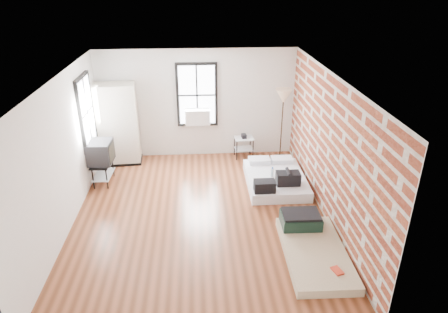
{
  "coord_description": "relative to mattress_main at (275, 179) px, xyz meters",
  "views": [
    {
      "loc": [
        -0.01,
        -6.83,
        4.5
      ],
      "look_at": [
        0.5,
        0.3,
        1.16
      ],
      "focal_mm": 32.0,
      "sensor_mm": 36.0,
      "label": 1
    }
  ],
  "objects": [
    {
      "name": "wardrobe",
      "position": [
        -3.75,
        1.49,
        0.87
      ],
      "size": [
        1.07,
        0.65,
        2.05
      ],
      "rotation": [
        0.0,
        0.0,
        0.05
      ],
      "color": "black",
      "rests_on": "ground"
    },
    {
      "name": "floor_lamp",
      "position": [
        0.4,
        1.49,
        1.43
      ],
      "size": [
        0.4,
        0.4,
        1.84
      ],
      "color": "black",
      "rests_on": "ground"
    },
    {
      "name": "room_shell",
      "position": [
        -1.51,
        -0.79,
        1.58
      ],
      "size": [
        5.02,
        6.02,
        2.8
      ],
      "color": "silver",
      "rests_on": "ground"
    },
    {
      "name": "ground",
      "position": [
        -1.75,
        -1.16,
        -0.16
      ],
      "size": [
        6.0,
        6.0,
        0.0
      ],
      "primitive_type": "plane",
      "color": "#562B16",
      "rests_on": "ground"
    },
    {
      "name": "side_table",
      "position": [
        -0.56,
        1.56,
        0.28
      ],
      "size": [
        0.53,
        0.44,
        0.65
      ],
      "rotation": [
        0.0,
        0.0,
        0.1
      ],
      "color": "black",
      "rests_on": "ground"
    },
    {
      "name": "tv_stand",
      "position": [
        -3.96,
        0.4,
        0.58
      ],
      "size": [
        0.54,
        0.75,
        1.03
      ],
      "rotation": [
        0.0,
        0.0,
        -0.05
      ],
      "color": "black",
      "rests_on": "ground"
    },
    {
      "name": "mattress_main",
      "position": [
        0.0,
        0.0,
        0.0
      ],
      "size": [
        1.32,
        1.78,
        0.57
      ],
      "rotation": [
        0.0,
        0.0,
        -0.01
      ],
      "color": "white",
      "rests_on": "ground"
    },
    {
      "name": "mattress_bare",
      "position": [
        0.18,
        -2.41,
        -0.03
      ],
      "size": [
        1.08,
        1.98,
        0.42
      ],
      "rotation": [
        0.0,
        0.0,
        -0.02
      ],
      "color": "#CAB892",
      "rests_on": "ground"
    }
  ]
}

